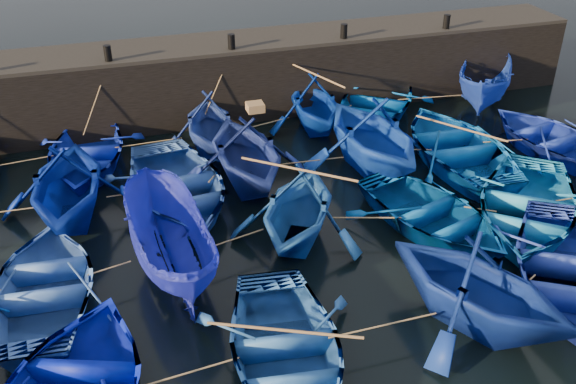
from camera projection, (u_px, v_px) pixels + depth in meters
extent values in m
plane|color=black|center=(329.00, 285.00, 14.84)|extent=(120.00, 120.00, 0.00)
cube|color=black|center=(228.00, 79.00, 22.82)|extent=(26.00, 2.50, 2.50)
cube|color=black|center=(226.00, 43.00, 22.15)|extent=(26.00, 2.50, 0.12)
cylinder|color=black|center=(108.00, 53.00, 20.25)|extent=(0.24, 0.24, 0.50)
cylinder|color=black|center=(231.00, 42.00, 21.26)|extent=(0.24, 0.24, 0.50)
cylinder|color=black|center=(344.00, 31.00, 22.27)|extent=(0.24, 0.24, 0.50)
cylinder|color=black|center=(447.00, 22.00, 23.28)|extent=(0.24, 0.24, 0.50)
imported|color=#0B20A7|center=(85.00, 153.00, 19.50)|extent=(4.08, 5.21, 0.98)
imported|color=navy|center=(209.00, 122.00, 20.29)|extent=(3.61, 4.05, 1.94)
imported|color=#052DA5|center=(315.00, 103.00, 21.64)|extent=(3.44, 3.91, 1.95)
imported|color=#0045A2|center=(375.00, 103.00, 22.75)|extent=(6.09, 6.33, 1.07)
imported|color=#1838AF|center=(486.00, 82.00, 23.37)|extent=(4.36, 4.99, 1.88)
imported|color=navy|center=(67.00, 182.00, 16.64)|extent=(4.33, 4.87, 2.34)
imported|color=#264D95|center=(177.00, 187.00, 17.64)|extent=(4.30, 5.67, 1.11)
imported|color=navy|center=(246.00, 150.00, 18.20)|extent=(3.99, 4.58, 2.33)
imported|color=#0D39AF|center=(373.00, 132.00, 19.03)|extent=(4.55, 5.13, 2.48)
imported|color=#054DA5|center=(458.00, 146.00, 19.78)|extent=(4.15, 5.62, 1.13)
imported|color=#162EA9|center=(552.00, 138.00, 20.46)|extent=(4.25, 5.27, 0.97)
imported|color=#2C55B7|center=(46.00, 285.00, 14.10)|extent=(3.62, 4.85, 0.97)
imported|color=#161FA6|center=(169.00, 243.00, 14.78)|extent=(2.16, 4.73, 1.77)
imported|color=#174F9A|center=(298.00, 207.00, 15.83)|extent=(4.93, 5.12, 2.07)
imported|color=navy|center=(433.00, 214.00, 16.56)|extent=(4.61, 5.46, 0.97)
imported|color=blue|center=(527.00, 206.00, 16.78)|extent=(6.36, 6.60, 1.11)
imported|color=#1C4D90|center=(285.00, 350.00, 12.39)|extent=(3.88, 5.03, 0.97)
imported|color=navy|center=(479.00, 284.00, 13.14)|extent=(5.21, 5.44, 2.22)
imported|color=#1D3299|center=(569.00, 268.00, 14.52)|extent=(5.95, 6.46, 1.09)
cube|color=olive|center=(255.00, 107.00, 17.62)|extent=(0.46, 0.42, 0.24)
cylinder|color=tan|center=(19.00, 162.00, 18.90)|extent=(1.93, 0.26, 0.04)
cylinder|color=tan|center=(149.00, 143.00, 19.99)|extent=(2.08, 0.11, 0.04)
cylinder|color=tan|center=(264.00, 124.00, 21.18)|extent=(1.92, 0.54, 0.04)
cylinder|color=tan|center=(345.00, 108.00, 22.30)|extent=(0.61, 0.37, 0.04)
cylinder|color=tan|center=(430.00, 97.00, 23.15)|extent=(2.43, 0.33, 0.04)
cylinder|color=tan|center=(125.00, 194.00, 17.30)|extent=(0.98, 0.05, 0.04)
cylinder|color=tan|center=(213.00, 178.00, 18.08)|extent=(0.32, 0.43, 0.04)
cylinder|color=tan|center=(310.00, 161.00, 18.95)|extent=(2.05, 0.16, 0.04)
cylinder|color=tan|center=(415.00, 150.00, 19.59)|extent=(0.96, 0.38, 0.04)
cylinder|color=tan|center=(506.00, 141.00, 20.11)|extent=(1.47, 0.27, 0.04)
cylinder|color=tan|center=(109.00, 268.00, 14.51)|extent=(0.98, 0.27, 0.04)
cylinder|color=tan|center=(236.00, 238.00, 15.52)|extent=(1.46, 0.41, 0.04)
cylinder|color=tan|center=(366.00, 218.00, 16.30)|extent=(1.71, 0.56, 0.04)
cylinder|color=tan|center=(480.00, 209.00, 16.65)|extent=(0.70, 0.49, 0.04)
cylinder|color=tan|center=(182.00, 375.00, 11.77)|extent=(2.19, 0.24, 0.04)
cylinder|color=tan|center=(384.00, 325.00, 12.89)|extent=(2.37, 0.06, 0.04)
cylinder|color=tan|center=(524.00, 285.00, 13.98)|extent=(0.95, 0.52, 0.04)
cylinder|color=tan|center=(96.00, 99.00, 20.37)|extent=(1.18, 0.79, 2.09)
cylinder|color=tan|center=(218.00, 85.00, 21.40)|extent=(1.30, 0.72, 2.09)
cylinder|color=tan|center=(324.00, 70.00, 22.58)|extent=(1.58, 0.20, 2.09)
cylinder|color=tan|center=(353.00, 66.00, 23.02)|extent=(0.89, 0.21, 2.08)
cylinder|color=tan|center=(457.00, 56.00, 23.94)|extent=(1.11, 0.16, 2.09)
cylinder|color=#99724C|center=(315.00, 74.00, 21.13)|extent=(1.08, 2.84, 0.06)
cylinder|color=#99724C|center=(460.00, 128.00, 19.48)|extent=(1.77, 2.49, 0.06)
cylinder|color=#99724C|center=(298.00, 169.00, 15.29)|extent=(2.34, 1.97, 0.06)
cylinder|color=#99724C|center=(285.00, 330.00, 12.13)|extent=(2.74, 1.32, 0.06)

